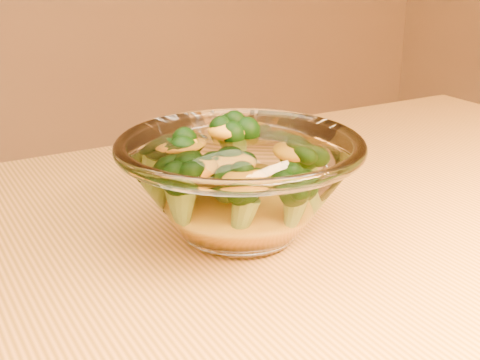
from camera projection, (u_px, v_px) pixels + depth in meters
glass_bowl at (240, 185)px, 0.53m from camera, size 0.20×0.20×0.09m
cheese_sauce at (240, 206)px, 0.53m from camera, size 0.10×0.10×0.03m
broccoli_heap at (225, 169)px, 0.53m from camera, size 0.13×0.13×0.07m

